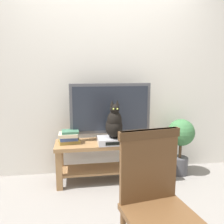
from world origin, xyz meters
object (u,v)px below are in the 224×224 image
(media_box, at_px, (114,140))
(wooden_chair, at_px, (155,196))
(book_stack, at_px, (69,137))
(tv, at_px, (110,110))
(cat, at_px, (114,124))
(tv_stand, at_px, (111,153))
(potted_plant, at_px, (181,140))

(media_box, relative_size, wooden_chair, 0.39)
(media_box, distance_m, book_stack, 0.53)
(tv, height_order, cat, tv)
(tv, relative_size, wooden_chair, 1.01)
(media_box, bearing_deg, wooden_chair, -87.23)
(tv_stand, distance_m, media_box, 0.20)
(tv, height_order, book_stack, tv)
(tv_stand, xyz_separation_m, book_stack, (-0.50, 0.01, 0.22))
(media_box, xyz_separation_m, potted_plant, (0.89, 0.12, -0.07))
(media_box, xyz_separation_m, cat, (0.00, -0.01, 0.20))
(potted_plant, bearing_deg, book_stack, -178.68)
(cat, xyz_separation_m, potted_plant, (0.89, 0.14, -0.27))
(wooden_chair, bearing_deg, cat, 92.76)
(tv, bearing_deg, tv_stand, -90.02)
(wooden_chair, xyz_separation_m, book_stack, (-0.58, 1.39, 0.03))
(media_box, bearing_deg, cat, -85.54)
(tv, xyz_separation_m, wooden_chair, (0.08, -1.46, -0.32))
(cat, relative_size, wooden_chair, 0.46)
(tv, relative_size, book_stack, 3.78)
(tv_stand, bearing_deg, wooden_chair, -86.67)
(book_stack, relative_size, potted_plant, 0.35)
(tv_stand, bearing_deg, book_stack, 179.24)
(book_stack, distance_m, potted_plant, 1.41)
(tv_stand, height_order, cat, cat)
(media_box, height_order, potted_plant, potted_plant)
(book_stack, bearing_deg, media_box, -10.07)
(wooden_chair, relative_size, book_stack, 3.74)
(tv, bearing_deg, wooden_chair, -86.83)
(wooden_chair, relative_size, potted_plant, 1.32)
(book_stack, bearing_deg, cat, -11.56)
(media_box, distance_m, wooden_chair, 1.30)
(tv, relative_size, potted_plant, 1.34)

